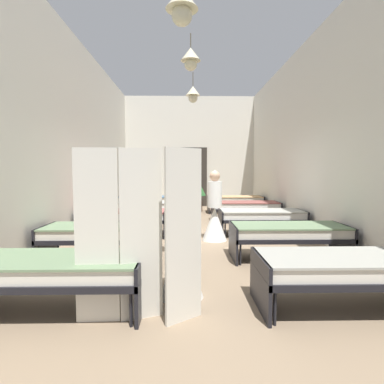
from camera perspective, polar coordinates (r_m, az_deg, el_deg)
ground_plane at (r=7.22m, az=0.20°, el=-8.26°), size 5.81×12.21×0.10m
room_shell at (r=8.27m, az=0.00°, el=9.23°), size 5.61×11.81×4.46m
bed_left_row_0 at (r=3.69m, az=-23.86°, el=-12.84°), size 1.90×0.84×0.57m
bed_right_row_0 at (r=3.83m, az=26.27°, el=-12.31°), size 1.90×0.84×0.57m
bed_left_row_1 at (r=5.44m, az=-16.06°, el=-7.25°), size 1.90×0.84×0.57m
bed_right_row_1 at (r=5.54m, az=17.13°, el=-7.08°), size 1.90×0.84×0.57m
bed_left_row_2 at (r=7.27m, az=-12.20°, el=-4.36°), size 1.90×0.84×0.57m
bed_right_row_2 at (r=7.34m, az=12.47°, el=-4.29°), size 1.90×0.84×0.57m
bed_left_row_3 at (r=9.12m, az=-9.91°, el=-2.63°), size 1.90×0.84×0.57m
bed_right_row_3 at (r=9.18m, az=9.69°, el=-2.59°), size 1.90×0.84×0.57m
bed_left_row_4 at (r=10.99m, az=-8.41°, el=-1.49°), size 1.90×0.84×0.57m
bed_right_row_4 at (r=11.04m, az=7.84°, el=-1.46°), size 1.90×0.84×0.57m
nurse_near_aisle at (r=6.65m, az=4.13°, el=-4.27°), size 0.52×0.52×1.49m
nurse_mid_aisle at (r=3.72m, az=-1.96°, el=-10.91°), size 0.52×0.52×1.49m
nurse_far_aisle at (r=9.50m, az=-2.14°, el=-1.76°), size 0.52×0.52×1.49m
potted_plant at (r=11.15m, az=0.91°, el=0.36°), size 0.63×0.63×1.22m
privacy_screen at (r=3.13m, az=-9.32°, el=-7.80°), size 1.23×0.28×1.70m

